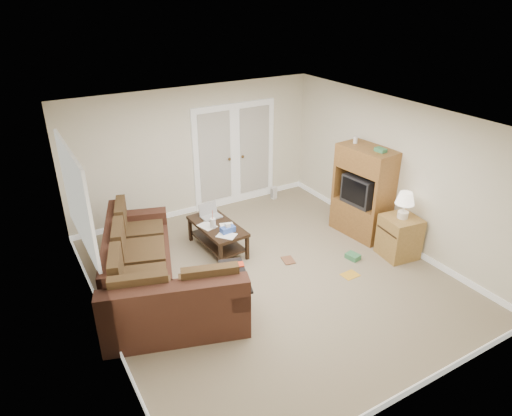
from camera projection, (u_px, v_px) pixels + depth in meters
floor at (269, 277)px, 7.17m from camera, size 5.50×5.50×0.00m
ceiling at (272, 121)px, 6.07m from camera, size 5.00×5.50×0.02m
wall_left at (95, 250)px, 5.48m from camera, size 0.02×5.50×2.50m
wall_right at (395, 173)px, 7.76m from camera, size 0.02×5.50×2.50m
wall_back at (195, 152)px, 8.75m from camera, size 5.00×0.02×2.50m
wall_front at (418, 309)px, 4.49m from camera, size 5.00×0.02×2.50m
baseboards at (270, 274)px, 7.15m from camera, size 5.00×5.50×0.10m
french_doors at (235, 155)px, 9.21m from camera, size 1.80×0.05×2.13m
window_left at (77, 197)px, 6.15m from camera, size 0.05×1.92×1.42m
sectional_sofa at (153, 279)px, 6.52m from camera, size 2.07×3.27×0.88m
coffee_table at (217, 236)px, 7.82m from camera, size 0.66×1.21×0.80m
tv_armoire at (363, 191)px, 8.10m from camera, size 0.66×1.08×1.76m
side_cabinet at (400, 234)px, 7.56m from camera, size 0.62×0.62×1.17m
space_heater at (274, 193)px, 9.75m from camera, size 0.13×0.11×0.27m
floor_magazine at (350, 275)px, 7.21m from camera, size 0.28×0.22×0.01m
floor_greenbox at (353, 256)px, 7.62m from camera, size 0.21×0.25×0.09m
floor_book at (283, 261)px, 7.56m from camera, size 0.23×0.28×0.02m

